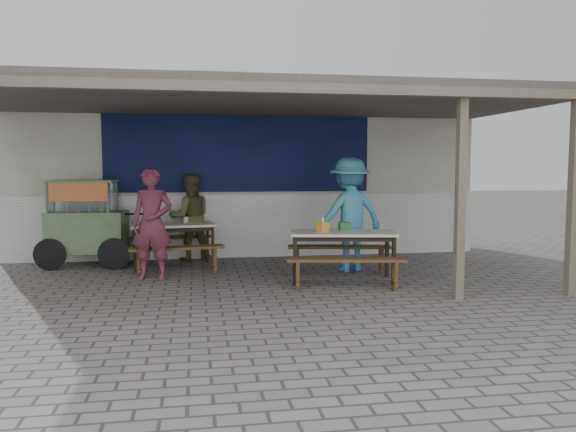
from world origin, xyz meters
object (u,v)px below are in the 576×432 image
(patron_wall_side, at_px, (190,217))
(bench_right_street, at_px, (346,266))
(table_right, at_px, (343,237))
(bench_left_street, at_px, (177,254))
(donation_box, at_px, (345,226))
(tissue_box, at_px, (323,227))
(condiment_jar, at_px, (186,220))
(table_left, at_px, (173,228))
(patron_right_table, at_px, (350,215))
(vendor_cart, at_px, (86,220))
(patron_street_side, at_px, (152,223))
(bench_left_wall, at_px, (170,242))
(bench_right_wall, at_px, (339,252))
(condiment_bowl, at_px, (154,222))

(patron_wall_side, bearing_deg, bench_right_street, 119.30)
(bench_right_street, bearing_deg, table_right, 90.00)
(bench_left_street, height_order, donation_box, donation_box)
(tissue_box, height_order, condiment_jar, tissue_box)
(patron_wall_side, distance_m, condiment_jar, 0.45)
(table_left, bearing_deg, condiment_jar, 37.50)
(table_right, distance_m, condiment_jar, 2.99)
(patron_wall_side, bearing_deg, patron_right_table, 142.51)
(vendor_cart, height_order, donation_box, vendor_cart)
(patron_street_side, bearing_deg, bench_right_street, -13.71)
(table_left, relative_size, bench_left_wall, 0.97)
(table_left, distance_m, bench_left_wall, 0.79)
(bench_right_wall, height_order, condiment_jar, condiment_jar)
(table_left, distance_m, patron_street_side, 1.06)
(bench_right_street, xyz_separation_m, condiment_jar, (-2.25, 2.46, 0.45))
(bench_left_street, height_order, bench_right_wall, same)
(patron_wall_side, bearing_deg, bench_left_wall, -13.71)
(table_left, distance_m, bench_left_street, 0.79)
(table_left, xyz_separation_m, vendor_cart, (-1.48, 0.31, 0.14))
(bench_right_wall, bearing_deg, condiment_jar, 163.46)
(patron_street_side, xyz_separation_m, tissue_box, (2.55, -0.54, -0.04))
(table_left, xyz_separation_m, bench_right_street, (2.47, -2.24, -0.33))
(vendor_cart, bearing_deg, bench_left_street, -27.93)
(patron_wall_side, distance_m, tissue_box, 2.97)
(condiment_jar, bearing_deg, patron_right_table, -21.56)
(bench_left_wall, relative_size, patron_wall_side, 0.95)
(bench_right_street, relative_size, condiment_jar, 17.35)
(condiment_bowl, bearing_deg, donation_box, -25.73)
(table_left, bearing_deg, tissue_box, -41.12)
(vendor_cart, relative_size, condiment_bowl, 8.84)
(patron_wall_side, height_order, condiment_jar, patron_wall_side)
(vendor_cart, xyz_separation_m, condiment_jar, (1.70, -0.09, -0.01))
(bench_right_wall, bearing_deg, bench_left_street, -176.68)
(table_right, bearing_deg, bench_right_wall, 90.00)
(bench_left_wall, bearing_deg, vendor_cart, -170.95)
(vendor_cart, xyz_separation_m, patron_street_side, (1.21, -1.31, 0.05))
(bench_right_wall, distance_m, vendor_cart, 4.39)
(bench_right_street, xyz_separation_m, bench_right_wall, (0.22, 1.23, 0.00))
(bench_left_street, distance_m, table_right, 2.67)
(patron_right_table, bearing_deg, bench_left_wall, -40.94)
(bench_right_wall, height_order, patron_right_table, patron_right_table)
(table_right, xyz_separation_m, condiment_jar, (-2.35, 1.85, 0.12))
(table_left, relative_size, bench_right_wall, 0.88)
(table_left, distance_m, bench_right_street, 3.35)
(table_left, xyz_separation_m, patron_wall_side, (0.30, 0.67, 0.12))
(patron_wall_side, bearing_deg, donation_box, 131.43)
(table_right, distance_m, bench_right_street, 0.71)
(table_left, distance_m, table_right, 3.05)
(bench_left_street, xyz_separation_m, donation_box, (2.58, -0.70, 0.47))
(bench_left_wall, xyz_separation_m, condiment_bowl, (-0.23, -0.67, 0.44))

